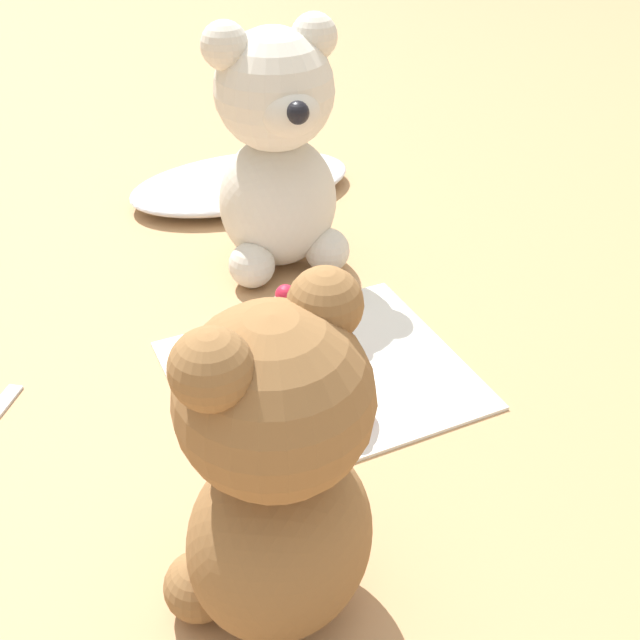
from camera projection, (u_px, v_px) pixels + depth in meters
The scene contains 7 objects.
ground_plane at pixel (320, 376), 0.61m from camera, with size 4.00×4.00×0.00m, color tan.
knitted_placemat at pixel (320, 373), 0.61m from camera, with size 0.23×0.20×0.01m, color silver.
tulle_cloth at pixel (242, 182), 0.89m from camera, with size 0.27×0.15×0.03m, color silver.
teddy_bear_cream at pixel (278, 153), 0.70m from camera, with size 0.12×0.13×0.24m.
teddy_bear_tan at pixel (274, 480), 0.38m from camera, with size 0.13×0.13×0.22m.
cupcake_near_cream_bear at pixel (287, 329), 0.61m from camera, with size 0.05×0.05×0.07m.
cupcake_near_tan_bear at pixel (332, 381), 0.56m from camera, with size 0.05×0.05×0.07m.
Camera 1 is at (-0.20, -0.43, 0.39)m, focal length 42.00 mm.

